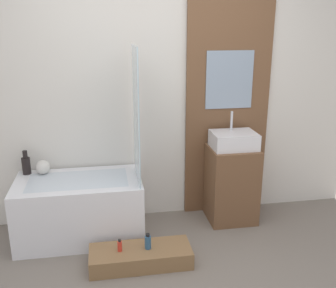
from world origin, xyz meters
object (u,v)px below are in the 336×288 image
(bottle_soap_primary, at_px, (120,246))
(bottle_soap_secondary, at_px, (148,242))
(vase_tall_dark, at_px, (26,165))
(vase_round_light, at_px, (43,167))
(bathtub, at_px, (80,208))
(sink, at_px, (234,140))
(wooden_step_bench, at_px, (141,256))

(bottle_soap_primary, height_order, bottle_soap_secondary, bottle_soap_secondary)
(vase_tall_dark, bearing_deg, vase_round_light, -10.06)
(bathtub, relative_size, bottle_soap_primary, 10.76)
(sink, distance_m, bottle_soap_secondary, 1.30)
(wooden_step_bench, relative_size, sink, 1.97)
(wooden_step_bench, bearing_deg, bathtub, 132.21)
(vase_tall_dark, distance_m, bottle_soap_secondary, 1.39)
(bathtub, bearing_deg, bottle_soap_secondary, -44.40)
(sink, xyz_separation_m, bottle_soap_secondary, (-0.93, -0.65, -0.64))
(vase_round_light, height_order, bottle_soap_primary, vase_round_light)
(wooden_step_bench, xyz_separation_m, vase_round_light, (-0.83, 0.76, 0.56))
(wooden_step_bench, bearing_deg, sink, 33.11)
(wooden_step_bench, distance_m, sink, 1.41)
(wooden_step_bench, distance_m, bottle_soap_secondary, 0.15)
(sink, relative_size, bottle_soap_secondary, 3.17)
(wooden_step_bench, height_order, vase_round_light, vase_round_light)
(sink, relative_size, vase_tall_dark, 1.88)
(bathtub, xyz_separation_m, vase_tall_dark, (-0.48, 0.24, 0.38))
(wooden_step_bench, xyz_separation_m, vase_tall_dark, (-0.98, 0.79, 0.59))
(vase_round_light, bearing_deg, vase_tall_dark, 169.94)
(sink, distance_m, vase_round_light, 1.83)
(sink, height_order, bottle_soap_secondary, sink)
(bottle_soap_secondary, bearing_deg, vase_round_light, 139.45)
(wooden_step_bench, distance_m, bottle_soap_primary, 0.21)
(bathtub, xyz_separation_m, sink, (1.49, 0.09, 0.56))
(vase_tall_dark, bearing_deg, bottle_soap_primary, -44.15)
(wooden_step_bench, height_order, bottle_soap_secondary, bottle_soap_secondary)
(bathtub, bearing_deg, sink, 3.54)
(vase_tall_dark, height_order, vase_round_light, vase_tall_dark)
(bathtub, relative_size, vase_tall_dark, 4.99)
(vase_round_light, bearing_deg, wooden_step_bench, -42.64)
(bottle_soap_secondary, bearing_deg, bottle_soap_primary, 180.00)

